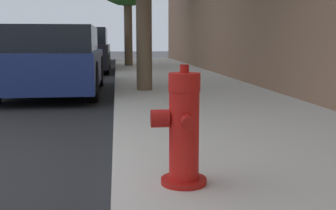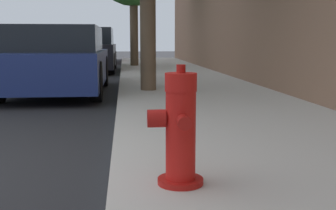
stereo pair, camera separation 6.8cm
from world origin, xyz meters
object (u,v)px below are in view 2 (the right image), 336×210
at_px(fire_hydrant, 180,130).
at_px(parked_car_far, 97,49).
at_px(parked_car_mid, 88,51).
at_px(parked_car_near, 57,61).

distance_m(fire_hydrant, parked_car_far, 18.54).
relative_size(fire_hydrant, parked_car_far, 0.17).
height_order(parked_car_mid, parked_car_far, parked_car_mid).
bearing_deg(fire_hydrant, parked_car_near, 105.45).
relative_size(parked_car_near, parked_car_mid, 0.96).
bearing_deg(parked_car_mid, parked_car_far, 91.05).
distance_m(parked_car_near, parked_car_far, 12.47).
relative_size(parked_car_near, parked_car_far, 0.90).
bearing_deg(parked_car_mid, parked_car_near, -90.97).
xyz_separation_m(parked_car_near, parked_car_far, (-0.01, 12.47, -0.01)).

